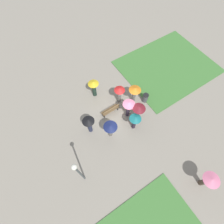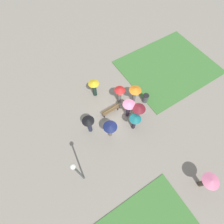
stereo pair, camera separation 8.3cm
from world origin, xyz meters
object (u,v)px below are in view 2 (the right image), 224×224
Objects in this scene: crowd_person_orange at (135,92)px; lone_walker_mid_plaza at (208,182)px; crowd_person_maroon at (138,111)px; trash_bin at (145,98)px; crowd_person_red at (120,93)px; crowd_person_teal at (135,120)px; crowd_person_pink at (129,106)px; crowd_person_navy at (110,128)px; park_bench at (111,110)px; lamp_post at (77,171)px; crowd_person_yellow at (94,86)px; crowd_person_black at (89,123)px.

lone_walker_mid_plaza is at bearing -50.08° from crowd_person_orange.
crowd_person_maroon is 6.62m from lone_walker_mid_plaza.
trash_bin is 2.45m from crowd_person_red.
crowd_person_orange is (-1.08, 0.66, 0.11)m from crowd_person_red.
crowd_person_teal is 0.95× the size of crowd_person_red.
crowd_person_pink is at bearing 8.73° from crowd_person_red.
trash_bin is 2.26m from crowd_person_maroon.
crowd_person_navy is 0.87× the size of crowd_person_maroon.
lone_walker_mid_plaza is at bearing 104.01° from park_bench.
crowd_person_yellow is (-4.29, -5.87, -1.48)m from lamp_post.
park_bench is 0.84× the size of crowd_person_orange.
crowd_person_black is (2.25, 0.47, 0.87)m from park_bench.
crowd_person_black is 1.03× the size of crowd_person_orange.
crowd_person_orange is (-1.51, -2.10, 0.10)m from crowd_person_teal.
crowd_person_maroon is at bearing 111.71° from crowd_person_navy.
trash_bin is 4.53m from crowd_person_navy.
crowd_person_yellow is at bearing 24.18° from crowd_person_teal.
lamp_post reaches higher than crowd_person_yellow.
park_bench is 0.85× the size of crowd_person_yellow.
park_bench is 3.29m from trash_bin.
lamp_post is 8.35m from lone_walker_mid_plaza.
crowd_person_red is (-5.76, -4.11, -1.45)m from lamp_post.
trash_bin is 4.61m from crowd_person_yellow.
crowd_person_pink is (0.42, -0.73, -0.02)m from crowd_person_maroon.
crowd_person_teal is at bearing -165.80° from lamp_post.
crowd_person_teal is 6.26m from lone_walker_mid_plaza.
crowd_person_orange is (-0.85, -1.63, -0.09)m from crowd_person_maroon.
crowd_person_red is 8.92m from lone_walker_mid_plaza.
lone_walker_mid_plaza is at bearing 144.72° from lamp_post.
crowd_person_orange is (-3.45, -1.63, 0.08)m from crowd_person_navy.
crowd_person_teal is 0.91× the size of crowd_person_black.
crowd_person_red is (-2.37, -2.29, -0.03)m from crowd_person_navy.
crowd_person_pink reaches higher than lone_walker_mid_plaza.
park_bench is 0.82× the size of crowd_person_black.
crowd_person_orange is (-4.62, -0.43, 0.05)m from crowd_person_black.
crowd_person_pink is (2.13, 0.33, 1.01)m from trash_bin.
crowd_person_pink is at bearing 68.30° from lone_walker_mid_plaza.
crowd_person_maroon reaches higher than trash_bin.
trash_bin is at bearing 7.27° from crowd_person_orange.
crowd_person_navy is 2.61m from crowd_person_maroon.
lamp_post is 6.26m from crowd_person_pink.
crowd_person_teal is 0.94× the size of crowd_person_orange.
park_bench is 0.79× the size of crowd_person_maroon.
crowd_person_pink is at bearing -135.81° from crowd_person_black.
lone_walker_mid_plaza is (-2.43, 10.63, 0.09)m from crowd_person_yellow.
crowd_person_red is (-1.29, -0.63, 0.81)m from park_bench.
lone_walker_mid_plaza is at bearing 21.79° from crowd_person_red.
crowd_person_yellow reaches higher than park_bench.
crowd_person_red is 1.27m from crowd_person_orange.
crowd_person_orange is (-2.55, 2.42, 0.13)m from crowd_person_yellow.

